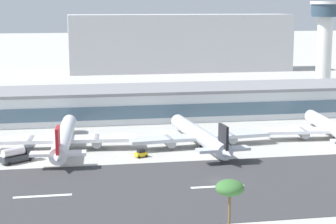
{
  "coord_description": "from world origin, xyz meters",
  "views": [
    {
      "loc": [
        -33.84,
        -123.42,
        39.46
      ],
      "look_at": [
        -4.98,
        39.6,
        8.9
      ],
      "focal_mm": 62.94,
      "sensor_mm": 36.0,
      "label": 1
    }
  ],
  "objects_px": {
    "service_fuel_truck_0": "(17,155)",
    "control_tower": "(325,37)",
    "airliner_red_tail_gate_0": "(64,139)",
    "service_baggage_tug_2": "(141,153)",
    "airliner_navy_tail_gate_2": "(335,130)",
    "palm_tree_2": "(230,189)",
    "terminal_building": "(176,102)",
    "airliner_black_tail_gate_1": "(201,136)",
    "distant_hotel_block": "(180,43)"
  },
  "relations": [
    {
      "from": "control_tower",
      "to": "service_fuel_truck_0",
      "type": "bearing_deg",
      "value": -144.36
    },
    {
      "from": "service_fuel_truck_0",
      "to": "service_baggage_tug_2",
      "type": "height_order",
      "value": "service_fuel_truck_0"
    },
    {
      "from": "distant_hotel_block",
      "to": "airliner_red_tail_gate_0",
      "type": "distance_m",
      "value": 196.12
    },
    {
      "from": "distant_hotel_block",
      "to": "airliner_navy_tail_gate_2",
      "type": "relative_size",
      "value": 2.9
    },
    {
      "from": "terminal_building",
      "to": "airliner_black_tail_gate_1",
      "type": "relative_size",
      "value": 3.91
    },
    {
      "from": "airliner_black_tail_gate_1",
      "to": "service_fuel_truck_0",
      "type": "bearing_deg",
      "value": 92.59
    },
    {
      "from": "terminal_building",
      "to": "palm_tree_2",
      "type": "height_order",
      "value": "palm_tree_2"
    },
    {
      "from": "service_baggage_tug_2",
      "to": "distant_hotel_block",
      "type": "bearing_deg",
      "value": 51.48
    },
    {
      "from": "airliner_black_tail_gate_1",
      "to": "airliner_navy_tail_gate_2",
      "type": "relative_size",
      "value": 1.05
    },
    {
      "from": "control_tower",
      "to": "airliner_black_tail_gate_1",
      "type": "distance_m",
      "value": 110.17
    },
    {
      "from": "distant_hotel_block",
      "to": "airliner_navy_tail_gate_2",
      "type": "bearing_deg",
      "value": -86.96
    },
    {
      "from": "service_fuel_truck_0",
      "to": "airliner_black_tail_gate_1",
      "type": "bearing_deg",
      "value": -27.28
    },
    {
      "from": "airliner_navy_tail_gate_2",
      "to": "palm_tree_2",
      "type": "bearing_deg",
      "value": 147.49
    },
    {
      "from": "distant_hotel_block",
      "to": "palm_tree_2",
      "type": "distance_m",
      "value": 254.85
    },
    {
      "from": "terminal_building",
      "to": "airliner_black_tail_gate_1",
      "type": "distance_m",
      "value": 45.95
    },
    {
      "from": "control_tower",
      "to": "palm_tree_2",
      "type": "relative_size",
      "value": 3.76
    },
    {
      "from": "service_baggage_tug_2",
      "to": "palm_tree_2",
      "type": "height_order",
      "value": "palm_tree_2"
    },
    {
      "from": "airliner_red_tail_gate_0",
      "to": "distant_hotel_block",
      "type": "bearing_deg",
      "value": -16.2
    },
    {
      "from": "palm_tree_2",
      "to": "terminal_building",
      "type": "bearing_deg",
      "value": 83.79
    },
    {
      "from": "airliner_black_tail_gate_1",
      "to": "airliner_navy_tail_gate_2",
      "type": "bearing_deg",
      "value": -92.23
    },
    {
      "from": "airliner_red_tail_gate_0",
      "to": "airliner_black_tail_gate_1",
      "type": "xyz_separation_m",
      "value": [
        37.48,
        -3.1,
        -0.14
      ]
    },
    {
      "from": "control_tower",
      "to": "service_baggage_tug_2",
      "type": "relative_size",
      "value": 11.31
    },
    {
      "from": "airliner_black_tail_gate_1",
      "to": "palm_tree_2",
      "type": "height_order",
      "value": "palm_tree_2"
    },
    {
      "from": "service_fuel_truck_0",
      "to": "palm_tree_2",
      "type": "distance_m",
      "value": 70.05
    },
    {
      "from": "terminal_building",
      "to": "airliner_black_tail_gate_1",
      "type": "xyz_separation_m",
      "value": [
        -1.73,
        -45.87,
        -2.2
      ]
    },
    {
      "from": "service_baggage_tug_2",
      "to": "palm_tree_2",
      "type": "relative_size",
      "value": 0.33
    },
    {
      "from": "airliner_red_tail_gate_0",
      "to": "palm_tree_2",
      "type": "relative_size",
      "value": 4.59
    },
    {
      "from": "service_fuel_truck_0",
      "to": "service_baggage_tug_2",
      "type": "relative_size",
      "value": 2.36
    },
    {
      "from": "terminal_building",
      "to": "service_fuel_truck_0",
      "type": "height_order",
      "value": "terminal_building"
    },
    {
      "from": "terminal_building",
      "to": "airliner_red_tail_gate_0",
      "type": "bearing_deg",
      "value": -132.52
    },
    {
      "from": "airliner_black_tail_gate_1",
      "to": "service_fuel_truck_0",
      "type": "height_order",
      "value": "airliner_black_tail_gate_1"
    },
    {
      "from": "airliner_navy_tail_gate_2",
      "to": "terminal_building",
      "type": "bearing_deg",
      "value": 46.87
    },
    {
      "from": "distant_hotel_block",
      "to": "airliner_red_tail_gate_0",
      "type": "height_order",
      "value": "distant_hotel_block"
    },
    {
      "from": "terminal_building",
      "to": "airliner_navy_tail_gate_2",
      "type": "distance_m",
      "value": 58.55
    },
    {
      "from": "airliner_navy_tail_gate_2",
      "to": "service_baggage_tug_2",
      "type": "bearing_deg",
      "value": 104.5
    },
    {
      "from": "control_tower",
      "to": "palm_tree_2",
      "type": "height_order",
      "value": "control_tower"
    },
    {
      "from": "terminal_building",
      "to": "airliner_red_tail_gate_0",
      "type": "height_order",
      "value": "terminal_building"
    },
    {
      "from": "control_tower",
      "to": "terminal_building",
      "type": "bearing_deg",
      "value": -154.23
    },
    {
      "from": "terminal_building",
      "to": "palm_tree_2",
      "type": "relative_size",
      "value": 17.16
    },
    {
      "from": "terminal_building",
      "to": "palm_tree_2",
      "type": "distance_m",
      "value": 111.61
    },
    {
      "from": "airliner_navy_tail_gate_2",
      "to": "palm_tree_2",
      "type": "relative_size",
      "value": 4.19
    },
    {
      "from": "airliner_black_tail_gate_1",
      "to": "service_baggage_tug_2",
      "type": "distance_m",
      "value": 19.4
    },
    {
      "from": "distant_hotel_block",
      "to": "service_baggage_tug_2",
      "type": "relative_size",
      "value": 36.48
    },
    {
      "from": "service_fuel_truck_0",
      "to": "palm_tree_2",
      "type": "bearing_deg",
      "value": -91.71
    },
    {
      "from": "airliner_navy_tail_gate_2",
      "to": "distant_hotel_block",
      "type": "bearing_deg",
      "value": 7.77
    },
    {
      "from": "airliner_red_tail_gate_0",
      "to": "service_baggage_tug_2",
      "type": "xyz_separation_m",
      "value": [
        19.76,
        -10.73,
        -2.24
      ]
    },
    {
      "from": "airliner_red_tail_gate_0",
      "to": "palm_tree_2",
      "type": "bearing_deg",
      "value": -153.93
    },
    {
      "from": "service_baggage_tug_2",
      "to": "palm_tree_2",
      "type": "distance_m",
      "value": 58.44
    },
    {
      "from": "service_fuel_truck_0",
      "to": "control_tower",
      "type": "bearing_deg",
      "value": 0.07
    },
    {
      "from": "distant_hotel_block",
      "to": "service_fuel_truck_0",
      "type": "distance_m",
      "value": 210.01
    }
  ]
}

